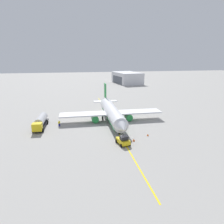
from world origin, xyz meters
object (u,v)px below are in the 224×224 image
Objects in this scene: airplane at (112,112)px; safety_cone_wingtip at (134,140)px; refueling_worker at (59,123)px; pushback_tug at (123,140)px; safety_cone_nose at (148,135)px; fuel_tanker at (41,121)px.

safety_cone_wingtip is at bearing 7.61° from airplane.
airplane is 19.00× the size of refueling_worker.
airplane is 17.40m from pushback_tug.
safety_cone_nose is (-3.74, 7.33, -0.73)m from pushback_tug.
safety_cone_wingtip is (-1.33, 2.92, -0.68)m from pushback_tug.
airplane is 16.28m from safety_cone_wingtip.
fuel_tanker is 2.78× the size of pushback_tug.
refueling_worker is 2.60× the size of safety_cone_wingtip.
fuel_tanker is 16.71× the size of safety_cone_wingtip.
refueling_worker is 22.69m from safety_cone_wingtip.
airplane is 49.44× the size of safety_cone_wingtip.
pushback_tug is at bearing 43.70° from refueling_worker.
pushback_tug is at bearing -62.96° from safety_cone_nose.
pushback_tug reaches higher than refueling_worker.
pushback_tug is 8.27m from safety_cone_nose.
fuel_tanker reaches higher than safety_cone_wingtip.
safety_cone_nose is (11.75, 22.14, -0.54)m from refueling_worker.
safety_cone_nose is at bearing 62.05° from refueling_worker.
fuel_tanker reaches higher than refueling_worker.
refueling_worker is at bearing -128.62° from safety_cone_wingtip.
pushback_tug is (17.29, -0.79, -1.74)m from airplane.
airplane is at bearing -172.39° from safety_cone_wingtip.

